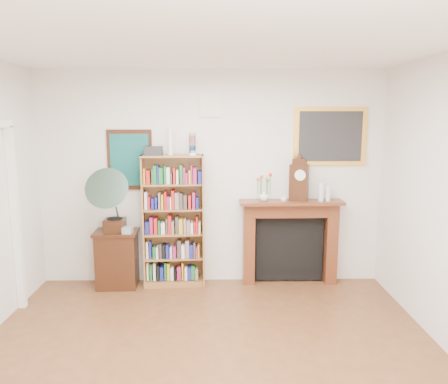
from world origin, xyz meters
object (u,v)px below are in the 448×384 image
object	(u,v)px
side_cabinet	(117,259)
cd_stack	(128,230)
bookshelf	(173,214)
mantel_clock	(299,181)
flower_vase	(264,196)
bottle_left	(321,192)
fireplace	(290,234)
gramophone	(111,197)
bottle_right	(328,193)
teacup	(284,199)

from	to	relation	value
side_cabinet	cd_stack	bearing A→B (deg)	-33.93
bookshelf	mantel_clock	xyz separation A→B (m)	(1.62, 0.01, 0.43)
flower_vase	bottle_left	bearing A→B (deg)	-1.92
fireplace	gramophone	bearing A→B (deg)	-174.41
flower_vase	fireplace	bearing A→B (deg)	7.15
bookshelf	gramophone	distance (m)	0.82
side_cabinet	flower_vase	bearing A→B (deg)	0.70
side_cabinet	bottle_left	world-z (taller)	bottle_left
mantel_clock	bottle_left	world-z (taller)	mantel_clock
gramophone	bottle_left	size ratio (longest dim) A/B	3.52
flower_vase	cd_stack	bearing A→B (deg)	-173.91
side_cabinet	mantel_clock	size ratio (longest dim) A/B	1.38
flower_vase	bottle_right	xyz separation A→B (m)	(0.83, -0.02, 0.03)
teacup	bottle_right	size ratio (longest dim) A/B	0.40
bookshelf	teacup	xyz separation A→B (m)	(1.42, -0.06, 0.20)
bottle_right	bottle_left	bearing A→B (deg)	-178.00
gramophone	flower_vase	xyz separation A→B (m)	(1.92, 0.21, -0.03)
side_cabinet	bottle_right	xyz separation A→B (m)	(2.74, 0.05, 0.85)
cd_stack	mantel_clock	size ratio (longest dim) A/B	0.22
gramophone	cd_stack	world-z (taller)	gramophone
cd_stack	flower_vase	world-z (taller)	flower_vase
fireplace	mantel_clock	xyz separation A→B (m)	(0.09, -0.05, 0.73)
mantel_clock	flower_vase	xyz separation A→B (m)	(-0.45, 0.01, -0.20)
flower_vase	gramophone	bearing A→B (deg)	-173.80
bookshelf	bottle_left	bearing A→B (deg)	-4.58
fireplace	bottle_right	size ratio (longest dim) A/B	6.70
bookshelf	bottle_right	size ratio (longest dim) A/B	9.92
side_cabinet	fireplace	world-z (taller)	fireplace
gramophone	mantel_clock	xyz separation A→B (m)	(2.37, 0.20, 0.16)
teacup	bottle_left	distance (m)	0.50
mantel_clock	bottle_left	size ratio (longest dim) A/B	2.27
bookshelf	fireplace	distance (m)	1.56
cd_stack	gramophone	bearing A→B (deg)	-172.76
mantel_clock	cd_stack	bearing A→B (deg)	-154.24
flower_vase	teacup	xyz separation A→B (m)	(0.24, -0.08, -0.04)
cd_stack	teacup	bearing A→B (deg)	3.16
gramophone	teacup	bearing A→B (deg)	1.66
mantel_clock	teacup	xyz separation A→B (m)	(-0.20, -0.07, -0.23)
side_cabinet	mantel_clock	bearing A→B (deg)	0.11
teacup	bottle_left	world-z (taller)	bottle_left
bottle_left	teacup	bearing A→B (deg)	-174.03
mantel_clock	bottle_left	distance (m)	0.32
cd_stack	mantel_clock	distance (m)	2.28
side_cabinet	gramophone	world-z (taller)	gramophone
flower_vase	bottle_left	world-z (taller)	bottle_left
bookshelf	bottle_left	size ratio (longest dim) A/B	8.27
bookshelf	cd_stack	distance (m)	0.61
side_cabinet	flower_vase	size ratio (longest dim) A/B	5.61
teacup	bottle_right	world-z (taller)	bottle_right
bookshelf	fireplace	bearing A→B (deg)	-2.03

